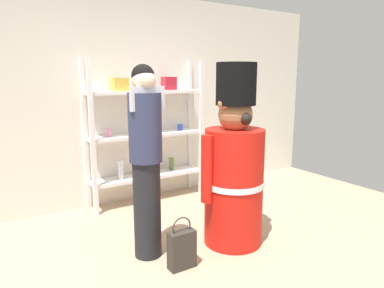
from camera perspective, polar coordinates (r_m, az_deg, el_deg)
ground_plane at (r=2.98m, az=4.38°, el=-21.29°), size 6.40×6.40×0.00m
back_wall at (r=4.49m, az=-12.43°, el=7.03°), size 6.40×0.12×2.60m
merchandise_shelf at (r=4.44m, az=-7.53°, el=2.27°), size 1.52×0.35×1.80m
teddy_bear_guard at (r=3.30m, az=6.92°, el=-4.24°), size 0.73×0.58×1.71m
person_shopper at (r=3.01m, az=-7.57°, el=-2.21°), size 0.30×0.28×1.69m
shopping_bag at (r=3.04m, az=-1.69°, el=-16.78°), size 0.23×0.11×0.45m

